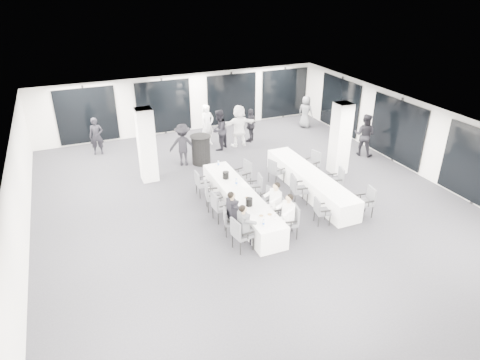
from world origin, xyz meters
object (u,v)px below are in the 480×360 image
object	(u,v)px
chair_main_right_second	(278,209)
standing_guest_e	(306,110)
chair_side_left_near	(320,210)
chair_side_left_far	(275,170)
cocktail_table	(201,150)
chair_side_right_far	(313,162)
chair_side_right_mid	(337,179)
chair_main_left_second	(229,220)
standing_guest_f	(239,123)
banquet_table_side	(309,182)
banquet_table_main	(241,202)
standing_guest_d	(251,123)
chair_side_right_near	(367,200)
chair_main_right_near	(291,219)
standing_guest_c	(183,142)
standing_guest_h	(365,132)
standing_guest_b	(219,127)
chair_side_left_mid	(297,188)
chair_main_left_near	(240,233)
chair_main_right_fourth	(256,186)
standing_guest_g	(96,134)
ice_bucket_near	(249,202)
standing_guest_a	(207,123)
chair_main_left_fourth	(211,194)
chair_main_left_mid	(219,205)
ice_bucket_far	(226,175)
chair_main_right_mid	(267,198)
chair_main_left_far	(201,182)

from	to	relation	value
chair_main_right_second	standing_guest_e	size ratio (longest dim) A/B	0.49
chair_side_left_near	chair_side_left_far	distance (m)	3.11
cocktail_table	chair_side_right_far	size ratio (longest dim) A/B	1.22
chair_side_right_mid	chair_main_left_second	bearing A→B (deg)	116.53
standing_guest_e	standing_guest_f	world-z (taller)	standing_guest_f
banquet_table_side	chair_side_left_far	world-z (taller)	chair_side_left_far
banquet_table_main	standing_guest_d	distance (m)	6.55
standing_guest_d	chair_side_right_near	bearing A→B (deg)	52.40
chair_main_right_near	standing_guest_c	distance (m)	6.52
standing_guest_f	standing_guest_h	xyz separation A→B (m)	(4.50, -3.09, -0.03)
chair_main_left_second	chair_main_right_near	bearing A→B (deg)	78.20
chair_side_left_near	standing_guest_b	size ratio (longest dim) A/B	0.43
chair_side_left_mid	chair_main_left_near	bearing A→B (deg)	-46.52
chair_main_left_second	standing_guest_c	bearing A→B (deg)	-167.34
chair_main_right_near	standing_guest_d	distance (m)	7.99
banquet_table_main	standing_guest_e	xyz separation A→B (m)	(6.34, 6.58, 0.53)
chair_side_left_near	chair_side_left_mid	size ratio (longest dim) A/B	0.85
chair_main_right_fourth	chair_side_right_near	xyz separation A→B (m)	(2.86, -2.34, 0.03)
cocktail_table	standing_guest_c	distance (m)	0.81
chair_side_left_far	standing_guest_g	bearing A→B (deg)	-148.48
banquet_table_main	chair_side_left_near	world-z (taller)	chair_side_left_near
chair_main_right_second	chair_side_left_far	world-z (taller)	chair_side_left_far
chair_side_left_far	standing_guest_e	distance (m)	6.68
chair_main_right_fourth	banquet_table_side	bearing A→B (deg)	-85.12
cocktail_table	standing_guest_h	xyz separation A→B (m)	(6.71, -1.84, 0.43)
chair_main_right_second	standing_guest_c	size ratio (longest dim) A/B	0.45
banquet_table_main	chair_side_right_near	world-z (taller)	chair_side_right_near
banquet_table_side	chair_main_left_second	world-z (taller)	chair_main_left_second
chair_main_left_near	chair_side_right_mid	distance (m)	4.89
chair_main_right_fourth	standing_guest_g	bearing A→B (deg)	46.07
chair_main_right_second	ice_bucket_near	size ratio (longest dim) A/B	3.64
standing_guest_a	chair_main_left_fourth	bearing A→B (deg)	-127.98
chair_main_left_mid	standing_guest_d	bearing A→B (deg)	143.41
chair_side_left_far	ice_bucket_far	size ratio (longest dim) A/B	3.80
chair_main_right_mid	standing_guest_e	bearing A→B (deg)	-51.12
chair_main_left_near	standing_guest_d	bearing A→B (deg)	144.19
banquet_table_side	standing_guest_g	xyz separation A→B (m)	(-6.60, 6.62, 0.54)
chair_main_left_far	standing_guest_h	world-z (taller)	standing_guest_h
banquet_table_main	chair_main_left_fourth	world-z (taller)	chair_main_left_fourth
chair_main_left_near	chair_side_right_far	world-z (taller)	chair_main_left_near
standing_guest_b	banquet_table_side	bearing A→B (deg)	66.32
chair_main_left_far	standing_guest_a	distance (m)	4.95
standing_guest_c	standing_guest_f	size ratio (longest dim) A/B	0.92
chair_main_left_second	chair_main_right_fourth	world-z (taller)	chair_main_right_fourth
standing_guest_a	standing_guest_d	xyz separation A→B (m)	(1.99, -0.38, -0.17)
chair_main_right_mid	standing_guest_f	bearing A→B (deg)	-26.29
chair_main_right_mid	chair_side_left_far	world-z (taller)	chair_side_left_far
ice_bucket_far	standing_guest_d	bearing A→B (deg)	56.87
chair_main_left_mid	banquet_table_side	bearing A→B (deg)	94.95
banquet_table_side	chair_main_left_mid	size ratio (longest dim) A/B	5.01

